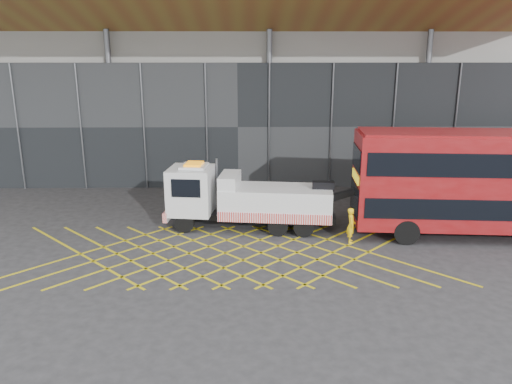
{
  "coord_description": "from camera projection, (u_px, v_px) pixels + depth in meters",
  "views": [
    {
      "loc": [
        2.62,
        -20.63,
        8.58
      ],
      "look_at": [
        3.0,
        1.5,
        2.4
      ],
      "focal_mm": 35.0,
      "sensor_mm": 36.0,
      "label": 1
    }
  ],
  "objects": [
    {
      "name": "ground_plane",
      "position": [
        189.0,
        253.0,
        22.13
      ],
      "size": [
        120.0,
        120.0,
        0.0
      ],
      "primitive_type": "plane",
      "color": "#29292C"
    },
    {
      "name": "road_markings",
      "position": [
        225.0,
        253.0,
        22.16
      ],
      "size": [
        19.96,
        7.16,
        0.01
      ],
      "color": "gold",
      "rests_on": "ground_plane"
    },
    {
      "name": "construction_building",
      "position": [
        238.0,
        48.0,
        37.47
      ],
      "size": [
        55.0,
        23.97,
        18.0
      ],
      "color": "gray",
      "rests_on": "ground_plane"
    },
    {
      "name": "recovery_truck",
      "position": [
        243.0,
        198.0,
        24.95
      ],
      "size": [
        9.76,
        3.29,
        3.38
      ],
      "rotation": [
        0.0,
        0.0,
        -0.12
      ],
      "color": "black",
      "rests_on": "ground_plane"
    },
    {
      "name": "bus_towed",
      "position": [
        489.0,
        180.0,
        23.46
      ],
      "size": [
        12.7,
        3.91,
        5.09
      ],
      "rotation": [
        0.0,
        0.0,
        -0.08
      ],
      "color": "maroon",
      "rests_on": "ground_plane"
    },
    {
      "name": "worker",
      "position": [
        351.0,
        225.0,
        23.25
      ],
      "size": [
        0.48,
        0.66,
        1.67
      ],
      "primitive_type": "imported",
      "rotation": [
        0.0,
        0.0,
        1.43
      ],
      "color": "yellow",
      "rests_on": "ground_plane"
    }
  ]
}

